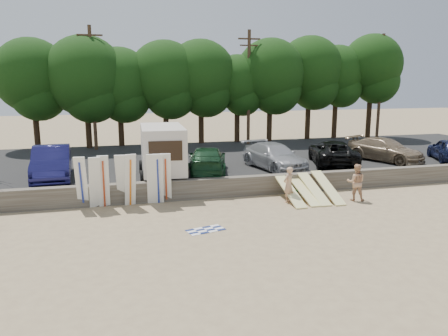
{
  "coord_description": "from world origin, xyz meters",
  "views": [
    {
      "loc": [
        -8.89,
        -17.87,
        5.9
      ],
      "look_at": [
        -3.44,
        3.0,
        1.5
      ],
      "focal_mm": 35.0,
      "sensor_mm": 36.0,
      "label": 1
    }
  ],
  "objects_px": {
    "car_1": "(207,160)",
    "car_3": "(333,152)",
    "car_0": "(52,163)",
    "cooler": "(293,192)",
    "box_trailer": "(163,149)",
    "car_2": "(274,156)",
    "beachgoer_a": "(288,185)",
    "car_4": "(385,150)",
    "beachgoer_b": "(356,182)"
  },
  "relations": [
    {
      "from": "beachgoer_a",
      "to": "car_4",
      "type": "bearing_deg",
      "value": 179.94
    },
    {
      "from": "beachgoer_a",
      "to": "cooler",
      "type": "bearing_deg",
      "value": -153.86
    },
    {
      "from": "car_1",
      "to": "car_4",
      "type": "xyz_separation_m",
      "value": [
        11.93,
        0.74,
        -0.0
      ]
    },
    {
      "from": "cooler",
      "to": "car_3",
      "type": "bearing_deg",
      "value": 36.79
    },
    {
      "from": "box_trailer",
      "to": "car_1",
      "type": "distance_m",
      "value": 2.71
    },
    {
      "from": "beachgoer_a",
      "to": "box_trailer",
      "type": "bearing_deg",
      "value": -65.26
    },
    {
      "from": "car_2",
      "to": "car_3",
      "type": "height_order",
      "value": "car_3"
    },
    {
      "from": "car_4",
      "to": "cooler",
      "type": "height_order",
      "value": "car_4"
    },
    {
      "from": "car_1",
      "to": "car_3",
      "type": "relative_size",
      "value": 0.94
    },
    {
      "from": "car_2",
      "to": "car_0",
      "type": "bearing_deg",
      "value": 166.78
    },
    {
      "from": "car_1",
      "to": "cooler",
      "type": "bearing_deg",
      "value": 153.07
    },
    {
      "from": "car_2",
      "to": "beachgoer_a",
      "type": "height_order",
      "value": "car_2"
    },
    {
      "from": "car_0",
      "to": "cooler",
      "type": "xyz_separation_m",
      "value": [
        12.08,
        -3.83,
        -1.41
      ]
    },
    {
      "from": "box_trailer",
      "to": "car_3",
      "type": "bearing_deg",
      "value": 8.6
    },
    {
      "from": "car_0",
      "to": "cooler",
      "type": "height_order",
      "value": "car_0"
    },
    {
      "from": "car_4",
      "to": "car_2",
      "type": "bearing_deg",
      "value": 159.68
    },
    {
      "from": "beachgoer_a",
      "to": "cooler",
      "type": "xyz_separation_m",
      "value": [
        0.76,
        1.14,
        -0.71
      ]
    },
    {
      "from": "beachgoer_b",
      "to": "car_1",
      "type": "bearing_deg",
      "value": -12.82
    },
    {
      "from": "car_0",
      "to": "beachgoer_a",
      "type": "bearing_deg",
      "value": -27.42
    },
    {
      "from": "box_trailer",
      "to": "cooler",
      "type": "bearing_deg",
      "value": -20.81
    },
    {
      "from": "car_0",
      "to": "car_1",
      "type": "height_order",
      "value": "car_0"
    },
    {
      "from": "car_4",
      "to": "beachgoer_b",
      "type": "height_order",
      "value": "car_4"
    },
    {
      "from": "box_trailer",
      "to": "car_3",
      "type": "relative_size",
      "value": 0.83
    },
    {
      "from": "car_4",
      "to": "beachgoer_a",
      "type": "height_order",
      "value": "car_4"
    },
    {
      "from": "box_trailer",
      "to": "car_0",
      "type": "bearing_deg",
      "value": 172.39
    },
    {
      "from": "car_4",
      "to": "cooler",
      "type": "relative_size",
      "value": 13.22
    },
    {
      "from": "car_3",
      "to": "beachgoer_a",
      "type": "xyz_separation_m",
      "value": [
        -5.04,
        -5.0,
        -0.57
      ]
    },
    {
      "from": "box_trailer",
      "to": "car_1",
      "type": "bearing_deg",
      "value": 13.98
    },
    {
      "from": "car_3",
      "to": "cooler",
      "type": "distance_m",
      "value": 5.9
    },
    {
      "from": "car_0",
      "to": "box_trailer",
      "type": "bearing_deg",
      "value": -14.11
    },
    {
      "from": "car_2",
      "to": "car_3",
      "type": "distance_m",
      "value": 4.05
    },
    {
      "from": "car_1",
      "to": "box_trailer",
      "type": "bearing_deg",
      "value": 24.92
    },
    {
      "from": "car_1",
      "to": "beachgoer_b",
      "type": "xyz_separation_m",
      "value": [
        6.39,
        -4.98,
        -0.52
      ]
    },
    {
      "from": "beachgoer_a",
      "to": "car_2",
      "type": "bearing_deg",
      "value": -132.78
    },
    {
      "from": "car_3",
      "to": "car_4",
      "type": "relative_size",
      "value": 1.06
    },
    {
      "from": "car_2",
      "to": "beachgoer_b",
      "type": "bearing_deg",
      "value": -77.02
    },
    {
      "from": "car_0",
      "to": "car_2",
      "type": "relative_size",
      "value": 1.04
    },
    {
      "from": "car_0",
      "to": "car_1",
      "type": "distance_m",
      "value": 8.28
    },
    {
      "from": "car_2",
      "to": "box_trailer",
      "type": "bearing_deg",
      "value": 174.25
    },
    {
      "from": "box_trailer",
      "to": "car_0",
      "type": "height_order",
      "value": "box_trailer"
    },
    {
      "from": "car_1",
      "to": "car_2",
      "type": "xyz_separation_m",
      "value": [
        4.08,
        0.15,
        0.01
      ]
    },
    {
      "from": "car_0",
      "to": "beachgoer_b",
      "type": "bearing_deg",
      "value": -24.39
    },
    {
      "from": "car_0",
      "to": "beachgoer_a",
      "type": "distance_m",
      "value": 12.38
    },
    {
      "from": "cooler",
      "to": "car_0",
      "type": "bearing_deg",
      "value": 157.14
    },
    {
      "from": "box_trailer",
      "to": "car_3",
      "type": "distance_m",
      "value": 10.72
    },
    {
      "from": "car_0",
      "to": "car_4",
      "type": "xyz_separation_m",
      "value": [
        20.19,
        0.19,
        -0.15
      ]
    },
    {
      "from": "beachgoer_a",
      "to": "cooler",
      "type": "height_order",
      "value": "beachgoer_a"
    },
    {
      "from": "car_2",
      "to": "car_1",
      "type": "bearing_deg",
      "value": 170.7
    },
    {
      "from": "beachgoer_a",
      "to": "beachgoer_b",
      "type": "bearing_deg",
      "value": 140.26
    },
    {
      "from": "car_3",
      "to": "beachgoer_a",
      "type": "height_order",
      "value": "car_3"
    }
  ]
}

